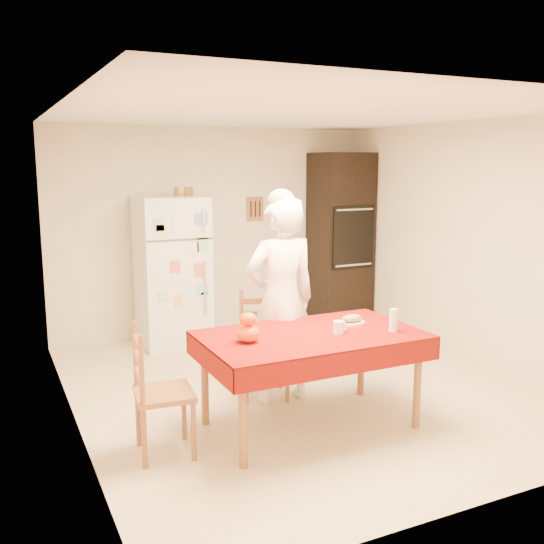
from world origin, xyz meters
TOP-DOWN VIEW (x-y plane):
  - floor at (0.00, 0.00)m, footprint 4.50×4.50m
  - room_shell at (0.00, 0.00)m, footprint 4.02×4.52m
  - refrigerator at (-0.65, 1.88)m, footprint 0.75×0.74m
  - oven_cabinet at (1.63, 1.93)m, footprint 0.70×0.62m
  - dining_table at (-0.33, -0.80)m, footprint 1.70×1.00m
  - chair_far at (-0.38, -0.01)m, footprint 0.52×0.50m
  - chair_left at (-1.56, -0.74)m, footprint 0.45×0.46m
  - seated_woman at (-0.29, -0.20)m, footprint 0.67×0.45m
  - coffee_mug at (-0.14, -0.90)m, footprint 0.08×0.08m
  - pumpkin_lower at (-0.86, -0.80)m, footprint 0.17×0.17m
  - pumpkin_upper at (-0.86, -0.80)m, footprint 0.12×0.12m
  - wine_glass at (0.29, -1.02)m, footprint 0.07×0.07m
  - bread_plate at (0.11, -0.70)m, footprint 0.24×0.24m
  - bread_loaf at (0.11, -0.70)m, footprint 0.18×0.10m
  - spice_jar_left at (-0.56, 1.93)m, footprint 0.05×0.05m
  - spice_jar_mid at (-0.44, 1.93)m, footprint 0.05×0.05m
  - spice_jar_right at (-0.38, 1.93)m, footprint 0.05×0.05m

SIDE VIEW (x-z plane):
  - floor at x=0.00m, z-range 0.00..0.00m
  - chair_far at x=-0.38m, z-range 0.03..0.98m
  - chair_left at x=-1.56m, z-range 0.03..0.98m
  - dining_table at x=-0.33m, z-range 0.31..1.07m
  - bread_plate at x=0.11m, z-range 0.76..0.78m
  - bread_loaf at x=0.11m, z-range 0.78..0.84m
  - coffee_mug at x=-0.14m, z-range 0.76..0.86m
  - pumpkin_lower at x=-0.86m, z-range 0.76..0.89m
  - wine_glass at x=0.29m, z-range 0.76..0.94m
  - refrigerator at x=-0.65m, z-range 0.00..1.70m
  - seated_woman at x=-0.29m, z-range 0.00..1.80m
  - pumpkin_upper at x=-0.86m, z-range 0.89..0.99m
  - oven_cabinet at x=1.63m, z-range 0.00..2.20m
  - room_shell at x=0.00m, z-range 0.37..2.88m
  - spice_jar_left at x=-0.56m, z-range 1.70..1.80m
  - spice_jar_mid at x=-0.44m, z-range 1.70..1.80m
  - spice_jar_right at x=-0.38m, z-range 1.70..1.80m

